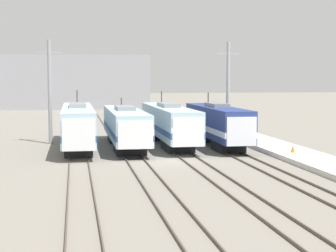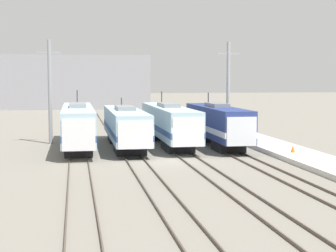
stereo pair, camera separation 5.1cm
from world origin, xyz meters
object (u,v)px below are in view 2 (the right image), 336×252
Objects in this scene: locomotive_far_right at (218,124)px; traffic_cone at (293,149)px; locomotive_far_left at (78,125)px; locomotive_center_left at (126,126)px; locomotive_center_right at (169,124)px; catenary_tower_right at (228,90)px; catenary_tower_left at (50,90)px.

locomotive_far_right is 9.32m from traffic_cone.
locomotive_far_left reaches higher than locomotive_far_right.
locomotive_far_left is at bearing 177.22° from locomotive_center_left.
locomotive_center_right is (4.44, 1.54, 0.08)m from locomotive_center_left.
locomotive_far_right reaches higher than locomotive_center_left.
locomotive_center_right is (8.88, 1.33, -0.05)m from locomotive_far_left.
catenary_tower_right is (15.66, 4.31, 3.16)m from locomotive_far_left.
locomotive_far_left is 19.73m from traffic_cone.
locomotive_center_left is (4.44, -0.22, -0.13)m from locomotive_far_left.
locomotive_center_right is 4.86m from locomotive_far_right.
locomotive_far_right is (4.44, -1.98, 0.02)m from locomotive_center_right.
catenary_tower_left is (-2.68, 4.31, 3.16)m from locomotive_far_left.
locomotive_far_right is (13.32, -0.65, -0.03)m from locomotive_far_left.
traffic_cone is (1.94, -13.13, -4.62)m from catenary_tower_right.
locomotive_center_left is at bearing -32.49° from catenary_tower_left.
catenary_tower_left reaches higher than locomotive_center_right.
catenary_tower_right reaches higher than locomotive_center_left.
locomotive_center_left is at bearing -2.78° from locomotive_far_left.
locomotive_far_right is at bearing -17.26° from catenary_tower_left.
locomotive_far_right is at bearing -24.06° from locomotive_center_right.
catenary_tower_right reaches higher than traffic_cone.
locomotive_far_left is 1.91× the size of catenary_tower_left.
locomotive_far_left is at bearing -58.20° from catenary_tower_left.
locomotive_center_left is 29.59× the size of traffic_cone.
locomotive_far_left is at bearing 153.40° from traffic_cone.
locomotive_center_right is at bearing 155.94° from locomotive_far_right.
catenary_tower_right is at bearing 23.77° from locomotive_center_right.
traffic_cone is at bearing -81.59° from catenary_tower_right.
locomotive_far_left reaches higher than locomotive_center_left.
locomotive_center_left is 8.89m from locomotive_far_right.
traffic_cone is at bearing -49.31° from locomotive_center_right.
locomotive_center_right is at bearing 130.69° from traffic_cone.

